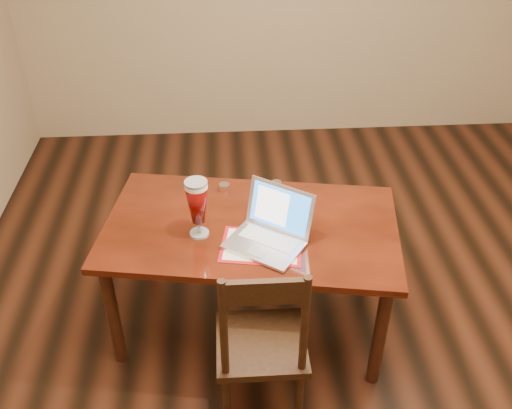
{
  "coord_description": "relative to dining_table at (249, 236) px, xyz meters",
  "views": [
    {
      "loc": [
        -0.57,
        -2.23,
        2.53
      ],
      "look_at": [
        -0.42,
        0.09,
        0.87
      ],
      "focal_mm": 40.0,
      "sensor_mm": 36.0,
      "label": 1
    }
  ],
  "objects": [
    {
      "name": "dining_table",
      "position": [
        0.0,
        0.0,
        0.0
      ],
      "size": [
        1.65,
        1.1,
        1.04
      ],
      "rotation": [
        0.0,
        0.0,
        -0.17
      ],
      "color": "#52180B",
      "rests_on": "ground"
    },
    {
      "name": "dining_chair",
      "position": [
        0.02,
        -0.58,
        -0.18
      ],
      "size": [
        0.42,
        0.4,
        1.0
      ],
      "rotation": [
        0.0,
        0.0,
        -0.0
      ],
      "color": "#311C0D",
      "rests_on": "ground"
    },
    {
      "name": "room_shell",
      "position": [
        0.46,
        -0.12,
        1.12
      ],
      "size": [
        4.51,
        5.01,
        2.71
      ],
      "color": "tan",
      "rests_on": "ground"
    },
    {
      "name": "ground",
      "position": [
        0.46,
        -0.12,
        -0.65
      ],
      "size": [
        5.0,
        5.0,
        0.0
      ],
      "primitive_type": "plane",
      "color": "black",
      "rests_on": "ground"
    }
  ]
}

